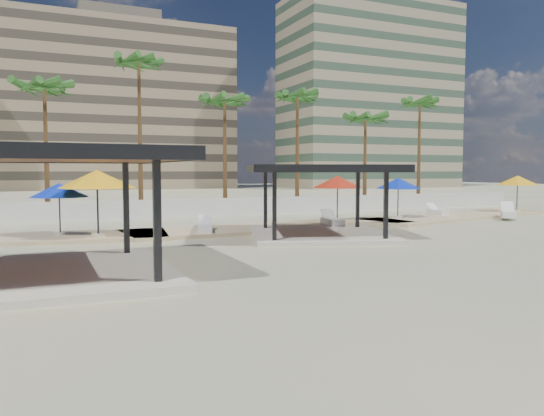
{
  "coord_description": "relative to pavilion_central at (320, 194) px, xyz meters",
  "views": [
    {
      "loc": [
        -9.62,
        -18.41,
        3.06
      ],
      "look_at": [
        0.03,
        3.27,
        1.4
      ],
      "focal_mm": 35.0,
      "sensor_mm": 36.0,
      "label": 1
    }
  ],
  "objects": [
    {
      "name": "ground",
      "position": [
        -2.38,
        -3.04,
        -1.98
      ],
      "size": [
        200.0,
        200.0,
        0.0
      ],
      "primitive_type": "plane",
      "color": "#CCB787",
      "rests_on": "ground"
    },
    {
      "name": "promenade",
      "position": [
        -0.38,
        4.63,
        -1.92
      ],
      "size": [
        44.45,
        7.97,
        0.24
      ],
      "color": "#C6B284",
      "rests_on": "ground"
    },
    {
      "name": "boundary_wall",
      "position": [
        -2.38,
        12.96,
        -1.38
      ],
      "size": [
        56.0,
        0.3,
        1.2
      ],
      "primitive_type": "cube",
      "color": "silver",
      "rests_on": "ground"
    },
    {
      "name": "building_mid",
      "position": [
        1.62,
        74.96,
        12.28
      ],
      "size": [
        38.0,
        16.0,
        30.4
      ],
      "color": "#847259",
      "rests_on": "ground"
    },
    {
      "name": "building_east",
      "position": [
        45.62,
        62.96,
        15.28
      ],
      "size": [
        32.0,
        15.0,
        36.4
      ],
      "color": "gray",
      "rests_on": "ground"
    },
    {
      "name": "pavilion_central",
      "position": [
        0.0,
        0.0,
        0.0
      ],
      "size": [
        8.31,
        8.31,
        3.33
      ],
      "rotation": [
        0.0,
        0.0,
        -0.33
      ],
      "color": "beige",
      "rests_on": "ground"
    },
    {
      "name": "pavilion_west",
      "position": [
        -11.81,
        -5.24,
        0.21
      ],
      "size": [
        7.28,
        7.28,
        3.68
      ],
      "rotation": [
        0.0,
        0.0,
        -0.0
      ],
      "color": "beige",
      "rests_on": "ground"
    },
    {
      "name": "umbrella_b",
      "position": [
        -9.58,
        2.76,
        0.71
      ],
      "size": [
        3.74,
        3.74,
        2.93
      ],
      "rotation": [
        0.0,
        0.0,
        -0.15
      ],
      "color": "beige",
      "rests_on": "promenade"
    },
    {
      "name": "umbrella_c",
      "position": [
        4.14,
        5.36,
        0.43
      ],
      "size": [
        3.87,
        3.87,
        2.6
      ],
      "rotation": [
        0.0,
        0.0,
        -0.43
      ],
      "color": "beige",
      "rests_on": "promenade"
    },
    {
      "name": "umbrella_d",
      "position": [
        8.35,
        5.15,
        0.31
      ],
      "size": [
        3.04,
        3.04,
        2.46
      ],
      "rotation": [
        0.0,
        0.0,
        0.1
      ],
      "color": "beige",
      "rests_on": "promenade"
    },
    {
      "name": "umbrella_e",
      "position": [
        19.62,
        6.16,
        0.39
      ],
      "size": [
        3.07,
        3.07,
        2.56
      ],
      "rotation": [
        0.0,
        0.0,
        -0.07
      ],
      "color": "beige",
      "rests_on": "promenade"
    },
    {
      "name": "umbrella_f",
      "position": [
        -11.07,
        4.22,
        0.21
      ],
      "size": [
        3.12,
        3.12,
        2.34
      ],
      "rotation": [
        0.0,
        0.0,
        0.21
      ],
      "color": "beige",
      "rests_on": "promenade"
    },
    {
      "name": "lounger_a",
      "position": [
        -4.71,
        2.81,
        -1.63
      ],
      "size": [
        1.17,
        2.06,
        0.74
      ],
      "rotation": [
        0.0,
        0.0,
        1.28
      ],
      "color": "white",
      "rests_on": "promenade"
    },
    {
      "name": "lounger_b",
      "position": [
        2.42,
        3.02,
        -1.61
      ],
      "size": [
        1.11,
        2.25,
        0.82
      ],
      "rotation": [
        0.0,
        0.0,
        1.37
      ],
      "color": "white",
      "rests_on": "promenade"
    },
    {
      "name": "lounger_c",
      "position": [
        12.39,
        6.21,
        -1.63
      ],
      "size": [
        0.81,
        1.94,
        0.71
      ],
      "rotation": [
        0.0,
        0.0,
        1.46
      ],
      "color": "white",
      "rests_on": "promenade"
    },
    {
      "name": "lounger_d",
      "position": [
        15.04,
        2.8,
        -1.58
      ],
      "size": [
        2.25,
        2.28,
        0.92
      ],
      "rotation": [
        0.0,
        0.0,
        0.8
      ],
      "color": "white",
      "rests_on": "promenade"
    },
    {
      "name": "palm_c",
      "position": [
        -11.38,
        15.06,
        6.0
      ],
      "size": [
        3.0,
        3.0,
        9.14
      ],
      "color": "brown",
      "rests_on": "ground"
    },
    {
      "name": "palm_d",
      "position": [
        -5.38,
        15.86,
        8.0
      ],
      "size": [
        3.0,
        3.0,
        11.28
      ],
      "color": "brown",
      "rests_on": "ground"
    },
    {
      "name": "palm_e",
      "position": [
        0.62,
        15.36,
        5.82
      ],
      "size": [
        3.0,
        3.0,
        8.94
      ],
      "color": "brown",
      "rests_on": "ground"
    },
    {
      "name": "palm_f",
      "position": [
        6.62,
        15.56,
        6.42
      ],
      "size": [
        3.0,
        3.0,
        9.58
      ],
      "color": "brown",
      "rests_on": "ground"
    },
    {
      "name": "palm_g",
      "position": [
        12.62,
        15.16,
        5.08
      ],
      "size": [
        3.0,
        3.0,
        8.17
      ],
      "color": "brown",
      "rests_on": "ground"
    },
    {
      "name": "palm_h",
      "position": [
        18.62,
        15.76,
        6.6
      ],
      "size": [
        3.0,
        3.0,
        9.78
      ],
      "color": "brown",
      "rests_on": "ground"
    }
  ]
}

